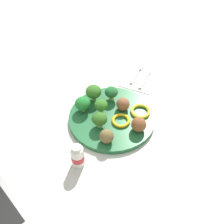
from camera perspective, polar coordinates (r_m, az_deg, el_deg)
ground_plane at (r=0.97m, az=-0.00°, el=-1.47°), size 4.00×4.00×0.00m
plate at (r=0.96m, az=-0.00°, el=-1.15°), size 0.28×0.28×0.02m
broccoli_floret_center at (r=0.99m, az=-0.13°, el=3.80°), size 0.04×0.04×0.05m
broccoli_floret_back_left at (r=0.99m, az=-3.59°, el=3.90°), size 0.05×0.05×0.06m
broccoli_floret_far_rim at (r=0.91m, az=-2.40°, el=-1.40°), size 0.05×0.05×0.05m
broccoli_floret_front_right at (r=0.96m, az=-5.68°, el=1.63°), size 0.05×0.05×0.05m
broccoli_floret_back_right at (r=0.95m, az=-2.15°, el=1.29°), size 0.04×0.04×0.05m
meatball_mid_left at (r=0.97m, az=2.12°, el=1.51°), size 0.04×0.04×0.04m
meatball_far_rim at (r=0.91m, az=5.18°, el=-2.40°), size 0.05×0.05×0.05m
meatball_front_left at (r=0.88m, az=-1.06°, el=-4.70°), size 0.04×0.04×0.04m
pepper_ring_back_right at (r=0.94m, az=1.74°, el=-1.66°), size 0.08×0.08×0.01m
pepper_ring_near_rim at (r=0.97m, az=5.52°, el=0.14°), size 0.09×0.09×0.01m
napkin at (r=1.13m, az=5.68°, el=6.92°), size 0.17×0.13×0.01m
fork at (r=1.14m, az=4.96°, el=7.58°), size 0.12×0.02×0.01m
knife at (r=1.13m, az=6.67°, el=7.08°), size 0.15×0.02×0.01m
yogurt_bottle at (r=0.84m, az=-6.65°, el=-8.48°), size 0.04×0.04×0.08m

